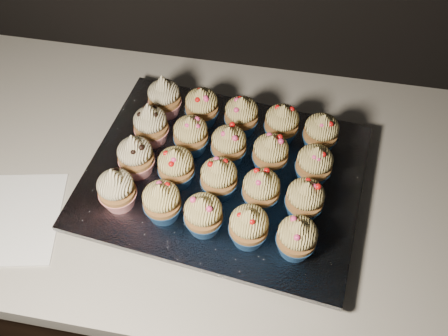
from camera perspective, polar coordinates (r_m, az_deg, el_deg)
name	(u,v)px	position (r m, az deg, el deg)	size (l,w,h in m)	color
cabinet	(198,276)	(1.34, -2.96, -12.19)	(2.40, 0.60, 0.86)	black
worktop	(188,174)	(0.95, -4.08, -0.71)	(2.44, 0.64, 0.04)	beige
napkin	(6,218)	(0.94, -23.61, -5.28)	(0.18, 0.18, 0.00)	white
baking_tray	(224,181)	(0.90, 0.00, -1.50)	(0.44, 0.33, 0.02)	black
foil_lining	(224,175)	(0.88, 0.00, -0.86)	(0.47, 0.37, 0.01)	silver
cupcake_0	(116,189)	(0.83, -12.19, -2.35)	(0.06, 0.06, 0.10)	red
cupcake_1	(162,201)	(0.81, -7.10, -3.81)	(0.06, 0.06, 0.08)	navy
cupcake_2	(203,214)	(0.79, -2.38, -5.33)	(0.06, 0.06, 0.08)	navy
cupcake_3	(249,226)	(0.78, 2.85, -6.67)	(0.06, 0.06, 0.08)	navy
cupcake_4	(297,237)	(0.77, 8.32, -7.86)	(0.06, 0.06, 0.08)	navy
cupcake_5	(136,156)	(0.86, -10.07, 1.39)	(0.06, 0.06, 0.10)	red
cupcake_6	(176,167)	(0.84, -5.49, 0.15)	(0.06, 0.06, 0.08)	navy
cupcake_7	(219,178)	(0.83, -0.58, -1.13)	(0.06, 0.06, 0.08)	navy
cupcake_8	(261,189)	(0.81, 4.26, -2.45)	(0.06, 0.06, 0.08)	navy
cupcake_9	(305,199)	(0.81, 9.21, -3.53)	(0.06, 0.06, 0.08)	navy
cupcake_10	(151,125)	(0.91, -8.36, 4.92)	(0.06, 0.06, 0.10)	red
cupcake_11	(191,135)	(0.89, -3.81, 3.81)	(0.06, 0.06, 0.08)	navy
cupcake_12	(229,145)	(0.87, 0.55, 2.67)	(0.06, 0.06, 0.08)	navy
cupcake_13	(270,154)	(0.86, 5.33, 1.66)	(0.06, 0.06, 0.08)	navy
cupcake_14	(314,164)	(0.86, 10.26, 0.41)	(0.06, 0.06, 0.08)	navy
cupcake_15	(164,97)	(0.95, -6.84, 8.05)	(0.06, 0.06, 0.10)	red
cupcake_16	(202,107)	(0.93, -2.56, 7.03)	(0.06, 0.06, 0.08)	navy
cupcake_17	(241,115)	(0.92, 2.01, 6.04)	(0.06, 0.06, 0.08)	navy
cupcake_18	(282,123)	(0.91, 6.62, 5.10)	(0.06, 0.06, 0.08)	navy
cupcake_19	(321,133)	(0.90, 11.01, 3.99)	(0.06, 0.06, 0.08)	navy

